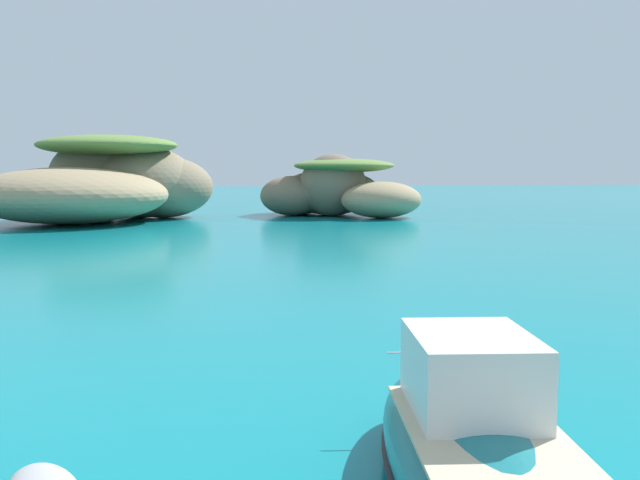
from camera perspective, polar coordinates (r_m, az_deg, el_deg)
islet_large at (r=74.09m, az=-16.26°, el=4.29°), size 26.58×25.47×8.37m
islet_small at (r=78.22m, az=0.83°, el=3.95°), size 18.05×17.96×6.61m
motorboat_teal at (r=11.56m, az=12.23°, el=-16.09°), size 3.46×9.04×2.60m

